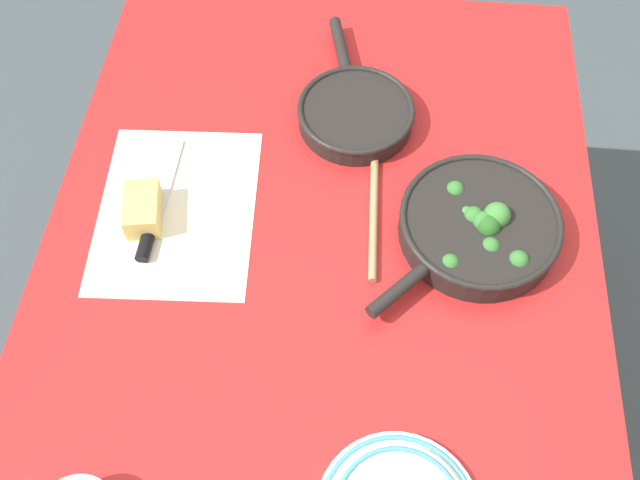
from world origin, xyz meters
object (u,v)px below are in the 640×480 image
(skillet_broccoli, at_px, (478,225))
(skillet_eggs, at_px, (355,112))
(grater_knife, at_px, (155,215))
(cheese_block, at_px, (143,210))
(wooden_spoon, at_px, (375,169))

(skillet_broccoli, bearing_deg, skillet_eggs, -93.82)
(grater_knife, relative_size, cheese_block, 2.58)
(cheese_block, bearing_deg, grater_knife, -81.64)
(skillet_broccoli, bearing_deg, grater_knife, -45.20)
(skillet_eggs, distance_m, wooden_spoon, 0.13)
(skillet_broccoli, xyz_separation_m, wooden_spoon, (0.13, 0.19, -0.02))
(skillet_eggs, height_order, wooden_spoon, skillet_eggs)
(skillet_broccoli, height_order, wooden_spoon, skillet_broccoli)
(wooden_spoon, height_order, cheese_block, cheese_block)
(grater_knife, bearing_deg, skillet_broccoli, -87.27)
(wooden_spoon, relative_size, grater_knife, 1.42)
(skillet_broccoli, relative_size, skillet_eggs, 0.91)
(skillet_broccoli, distance_m, grater_knife, 0.57)
(skillet_eggs, distance_m, grater_knife, 0.43)
(skillet_eggs, distance_m, cheese_block, 0.45)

